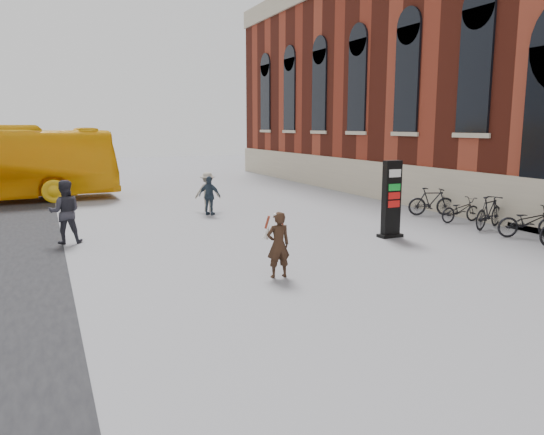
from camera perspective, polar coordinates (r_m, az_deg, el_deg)
name	(u,v)px	position (r m, az deg, el deg)	size (l,w,h in m)	color
ground	(288,269)	(13.17, 1.73, -5.56)	(100.00, 100.00, 0.00)	#9E9EA3
info_pylon	(391,199)	(17.13, 12.72, 1.93)	(0.79, 0.41, 2.44)	black
woman	(278,244)	(12.29, 0.66, -2.85)	(0.59, 0.54, 1.55)	black
pedestrian_a	(65,212)	(17.04, -21.38, 0.57)	(0.93, 0.72, 1.91)	#2E2E37
pedestrian_b	(208,192)	(22.16, -6.93, 2.78)	(1.05, 0.60, 1.62)	gray
pedestrian_c	(210,196)	(21.12, -6.72, 2.34)	(0.91, 0.38, 1.55)	#2B3A49
bike_4	(528,222)	(18.63, 25.85, -0.40)	(0.67, 1.93, 1.01)	black
bike_5	(489,212)	(19.70, 22.31, 0.53)	(0.54, 1.89, 1.14)	black
bike_6	(461,210)	(20.67, 19.62, 0.78)	(0.60, 1.73, 0.91)	black
bike_7	(431,202)	(21.84, 16.77, 1.65)	(0.52, 1.84, 1.11)	black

